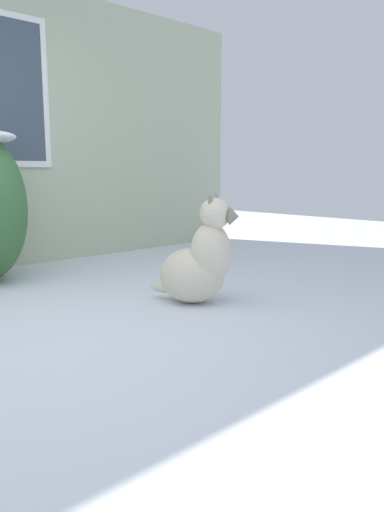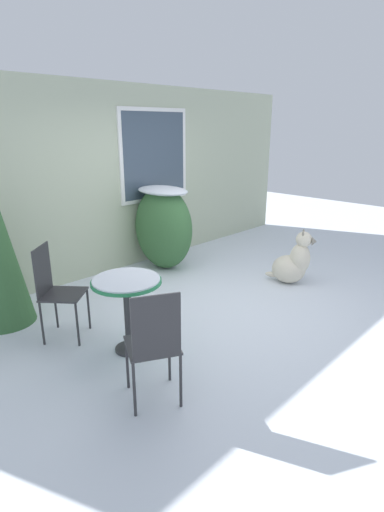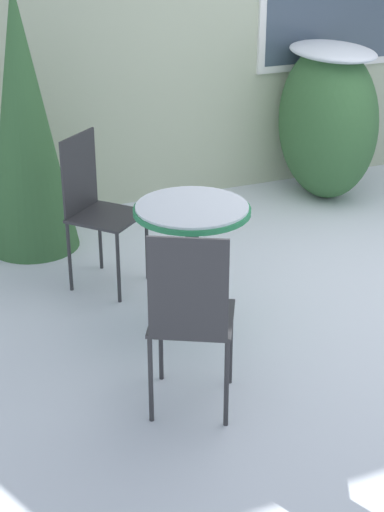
{
  "view_description": "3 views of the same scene",
  "coord_description": "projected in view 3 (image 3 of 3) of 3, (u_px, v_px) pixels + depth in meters",
  "views": [
    {
      "loc": [
        -1.15,
        -2.62,
        0.95
      ],
      "look_at": [
        1.3,
        -0.07,
        0.34
      ],
      "focal_mm": 35.0,
      "sensor_mm": 36.0,
      "label": 1
    },
    {
      "loc": [
        -3.51,
        -2.82,
        2.17
      ],
      "look_at": [
        0.0,
        0.6,
        0.55
      ],
      "focal_mm": 28.0,
      "sensor_mm": 36.0,
      "label": 2
    },
    {
      "loc": [
        -3.03,
        -3.72,
        2.4
      ],
      "look_at": [
        -1.41,
        0.1,
        0.45
      ],
      "focal_mm": 55.0,
      "sensor_mm": 36.0,
      "label": 3
    }
  ],
  "objects": [
    {
      "name": "patio_chair_near_table",
      "position": [
        96.0,
        204.0,
        5.04
      ],
      "size": [
        0.57,
        0.57,
        1.01
      ],
      "rotation": [
        0.0,
        0.0,
        0.71
      ],
      "color": "#2D2D30",
      "rests_on": "ground_plane"
    },
    {
      "name": "patio_table",
      "position": [
        192.0,
        229.0,
        4.51
      ],
      "size": [
        0.68,
        0.68,
        0.77
      ],
      "color": "#2D2D30",
      "rests_on": "ground_plane"
    },
    {
      "name": "house_wall",
      "position": [
        256.0,
        23.0,
        6.45
      ],
      "size": [
        8.0,
        0.1,
        2.75
      ],
      "color": "#B2BC9E",
      "rests_on": "ground_plane"
    },
    {
      "name": "evergreen_bush",
      "position": [
        24.0,
        121.0,
        5.41
      ],
      "size": [
        0.65,
        0.65,
        1.89
      ],
      "color": "#386638",
      "rests_on": "ground_plane"
    },
    {
      "name": "shrub_left",
      "position": [
        327.0,
        118.0,
        6.49
      ],
      "size": [
        0.71,
        1.05,
        1.28
      ],
      "color": "#386638",
      "rests_on": "ground_plane"
    },
    {
      "name": "patio_chair_far_side",
      "position": [
        190.0,
        314.0,
        3.75
      ],
      "size": [
        0.55,
        0.55,
        1.01
      ],
      "rotation": [
        0.0,
        0.0,
        2.64
      ],
      "color": "#2D2D30",
      "rests_on": "ground_plane"
    }
  ]
}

